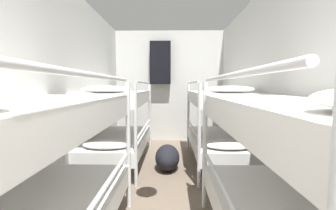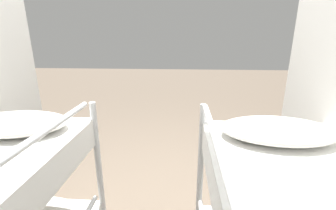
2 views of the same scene
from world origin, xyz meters
The scene contains 1 object.
ground_plane centered at (0.00, 0.00, 0.00)m, with size 20.00×20.00×0.00m, color #6B5B4C.
Camera 2 is at (-0.23, 1.99, 1.66)m, focal length 24.00 mm.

